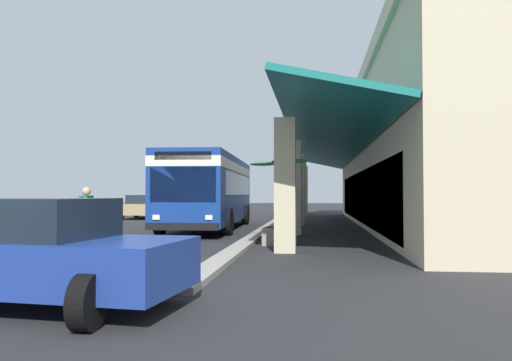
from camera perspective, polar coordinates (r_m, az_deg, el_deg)
name	(u,v)px	position (r m, az deg, el deg)	size (l,w,h in m)	color
ground	(354,225)	(25.52, 11.06, -4.96)	(120.00, 120.00, 0.00)	#262628
curb_strip	(273,224)	(24.87, 1.91, -4.94)	(34.66, 0.50, 0.12)	#9E998E
plaza_building	(475,152)	(25.95, 23.63, 2.95)	(29.18, 14.32, 7.00)	#C6B793
transit_bus	(210,187)	(22.43, -5.21, -0.72)	(11.30, 3.12, 3.34)	navy
parked_sedan_tan	(143,206)	(32.50, -12.67, -2.89)	(4.46, 2.13, 1.47)	#9E845B
parked_sedan_blue	(22,251)	(7.60, -25.06, -7.28)	(2.76, 4.57, 1.47)	navy
pedestrian	(86,215)	(14.16, -18.71, -3.73)	(0.69, 0.41, 1.72)	navy
potted_palm	(277,223)	(15.18, 2.40, -4.84)	(1.75, 1.76, 2.66)	gray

